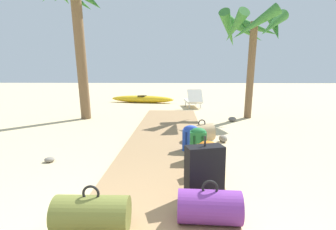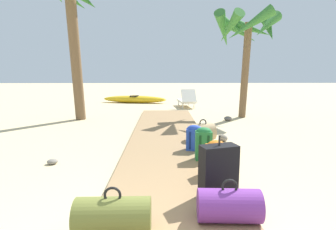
{
  "view_description": "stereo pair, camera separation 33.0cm",
  "coord_description": "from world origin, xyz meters",
  "views": [
    {
      "loc": [
        0.22,
        -1.43,
        1.58
      ],
      "look_at": [
        0.01,
        4.84,
        0.55
      ],
      "focal_mm": 28.86,
      "sensor_mm": 36.0,
      "label": 1
    },
    {
      "loc": [
        -0.11,
        -1.43,
        1.58
      ],
      "look_at": [
        0.01,
        4.84,
        0.55
      ],
      "focal_mm": 28.86,
      "sensor_mm": 36.0,
      "label": 2
    }
  ],
  "objects": [
    {
      "name": "kayak",
      "position": [
        -1.52,
        11.96,
        0.18
      ],
      "size": [
        3.26,
        1.17,
        0.36
      ],
      "color": "gold",
      "rests_on": "ground"
    },
    {
      "name": "boardwalk",
      "position": [
        0.0,
        4.4,
        0.04
      ],
      "size": [
        1.7,
        8.79,
        0.08
      ],
      "primitive_type": "cube",
      "color": "#9E7A51",
      "rests_on": "ground"
    },
    {
      "name": "palm_tree_far_right",
      "position": [
        2.59,
        7.55,
        2.77
      ],
      "size": [
        2.23,
        2.15,
        3.52
      ],
      "color": "brown",
      "rests_on": "ground"
    },
    {
      "name": "rock_left_mid",
      "position": [
        -2.01,
        3.03,
        0.04
      ],
      "size": [
        0.21,
        0.2,
        0.09
      ],
      "primitive_type": "ellipsoid",
      "rotation": [
        0.0,
        0.0,
        1.79
      ],
      "color": "gray",
      "rests_on": "ground"
    },
    {
      "name": "duffel_bag_purple",
      "position": [
        0.55,
        1.07,
        0.25
      ],
      "size": [
        0.64,
        0.37,
        0.45
      ],
      "color": "#6B2D84",
      "rests_on": "boardwalk"
    },
    {
      "name": "rock_right_mid",
      "position": [
        1.25,
        4.49,
        0.08
      ],
      "size": [
        0.25,
        0.29,
        0.15
      ],
      "primitive_type": "ellipsoid",
      "rotation": [
        0.0,
        0.0,
        2.0
      ],
      "color": "gray",
      "rests_on": "ground"
    },
    {
      "name": "backpack_green",
      "position": [
        0.58,
        2.99,
        0.37
      ],
      "size": [
        0.27,
        0.21,
        0.56
      ],
      "color": "#237538",
      "rests_on": "boardwalk"
    },
    {
      "name": "ground_plane",
      "position": [
        0.0,
        3.52,
        0.0
      ],
      "size": [
        60.0,
        60.0,
        0.0
      ],
      "primitive_type": "plane",
      "color": "#D1BA8C"
    },
    {
      "name": "palm_tree_far_left",
      "position": [
        -2.81,
        7.06,
        3.32
      ],
      "size": [
        2.15,
        2.08,
        4.44
      ],
      "color": "brown",
      "rests_on": "ground"
    },
    {
      "name": "duffel_bag_olive",
      "position": [
        -0.58,
        0.9,
        0.25
      ],
      "size": [
        0.7,
        0.35,
        0.46
      ],
      "color": "olive",
      "rests_on": "boardwalk"
    },
    {
      "name": "rock_right_near",
      "position": [
        1.97,
        7.01,
        0.07
      ],
      "size": [
        0.29,
        0.29,
        0.14
      ],
      "primitive_type": "ellipsoid",
      "rotation": [
        0.0,
        0.0,
        0.16
      ],
      "color": "slate",
      "rests_on": "ground"
    },
    {
      "name": "backpack_orange",
      "position": [
        0.66,
        2.34,
        0.35
      ],
      "size": [
        0.3,
        0.26,
        0.51
      ],
      "color": "orange",
      "rests_on": "boardwalk"
    },
    {
      "name": "backpack_blue",
      "position": [
        0.48,
        3.56,
        0.33
      ],
      "size": [
        0.33,
        0.24,
        0.49
      ],
      "color": "#2847B7",
      "rests_on": "boardwalk"
    },
    {
      "name": "suitcase_black",
      "position": [
        0.54,
        1.6,
        0.4
      ],
      "size": [
        0.48,
        0.32,
        0.76
      ],
      "color": "black",
      "rests_on": "boardwalk"
    },
    {
      "name": "duffel_bag_tan",
      "position": [
        0.76,
        4.3,
        0.26
      ],
      "size": [
        0.58,
        0.46,
        0.46
      ],
      "color": "tan",
      "rests_on": "boardwalk"
    },
    {
      "name": "lounge_chair",
      "position": [
        0.92,
        10.25,
        0.33
      ],
      "size": [
        0.76,
        1.58,
        0.81
      ],
      "color": "white",
      "rests_on": "ground"
    }
  ]
}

